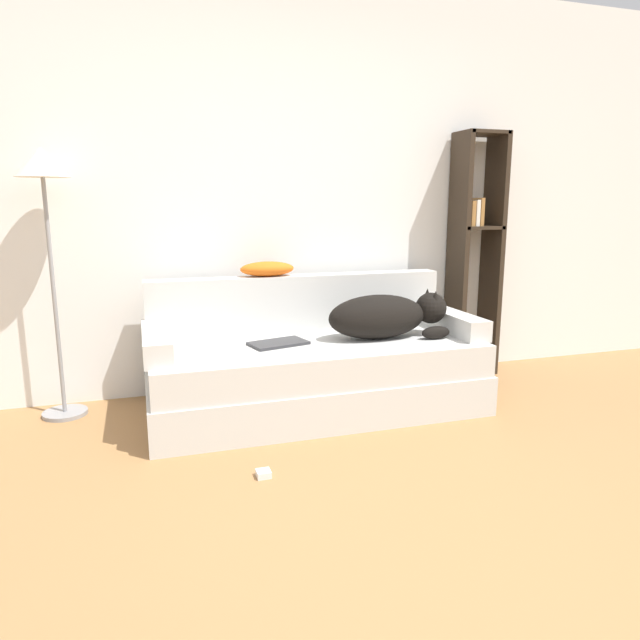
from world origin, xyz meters
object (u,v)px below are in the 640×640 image
Objects in this scene: throw_pillow at (267,269)px; power_adapter at (263,474)px; floor_lamp at (45,196)px; couch at (315,376)px; bookshelf at (475,246)px; laptop at (278,343)px; dog at (386,316)px.

throw_pillow is 1.47m from power_adapter.
floor_lamp is at bearing -178.44° from throw_pillow.
bookshelf is at bearing 17.30° from couch.
bookshelf is (1.55, 0.03, 0.11)m from throw_pillow.
laptop is 0.92m from power_adapter.
couch is at bearing -13.66° from floor_lamp.
power_adapter is (-0.94, -0.74, -0.56)m from dog.
throw_pillow is 5.34× the size of power_adapter.
floor_lamp is (-1.24, 0.38, 0.85)m from laptop.
floor_lamp is (-2.82, -0.06, 0.34)m from bookshelf.
dog is 0.50× the size of floor_lamp.
couch is 1.59m from bookshelf.
power_adapter is (-1.85, -1.21, -0.93)m from bookshelf.
laptop is at bearing -94.27° from throw_pillow.
couch is 0.77m from throw_pillow.
throw_pillow is 1.56m from bookshelf.
bookshelf is 1.12× the size of floor_lamp.
couch is 0.33m from laptop.
throw_pillow is (-0.20, 0.39, 0.63)m from couch.
bookshelf is at bearing 33.20° from power_adapter.
power_adapter is at bearing -141.87° from dog.
couch is 1.15× the size of bookshelf.
bookshelf is at bearing 0.90° from laptop.
power_adapter is (0.98, -1.15, -1.28)m from floor_lamp.
laptop is 1.55m from floor_lamp.
bookshelf is (1.58, 0.44, 0.51)m from laptop.
laptop is 1.05× the size of throw_pillow.
couch is 0.95m from power_adapter.
laptop reaches higher than couch.
bookshelf is at bearing 27.38° from dog.
floor_lamp reaches higher than laptop.
couch is 5.69× the size of throw_pillow.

